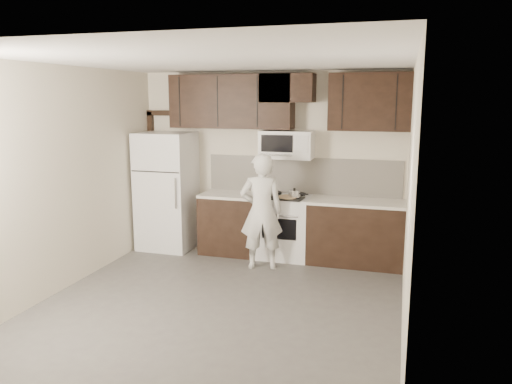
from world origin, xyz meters
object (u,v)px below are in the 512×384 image
at_px(microwave, 287,145).
at_px(stove, 284,226).
at_px(refrigerator, 167,191).
at_px(person, 261,212).

bearing_deg(microwave, stove, -89.90).
distance_m(stove, refrigerator, 1.90).
height_order(stove, refrigerator, refrigerator).
height_order(microwave, refrigerator, microwave).
bearing_deg(refrigerator, microwave, 5.15).
bearing_deg(person, stove, -126.51).
bearing_deg(microwave, refrigerator, -174.85).
xyz_separation_m(microwave, person, (-0.18, -0.68, -0.85)).
distance_m(microwave, person, 1.11).
bearing_deg(stove, refrigerator, -178.49).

